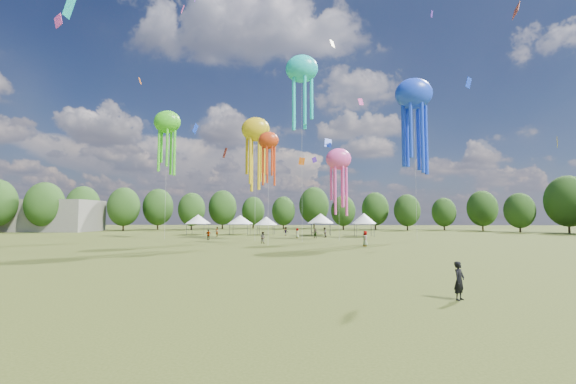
{
  "coord_description": "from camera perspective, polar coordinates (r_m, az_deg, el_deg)",
  "views": [
    {
      "loc": [
        2.58,
        -18.51,
        3.69
      ],
      "look_at": [
        0.85,
        15.0,
        6.0
      ],
      "focal_mm": 22.74,
      "sensor_mm": 36.0,
      "label": 1
    }
  ],
  "objects": [
    {
      "name": "ground",
      "position": [
        19.05,
        -5.07,
        -15.09
      ],
      "size": [
        300.0,
        300.0,
        0.0
      ],
      "primitive_type": "plane",
      "color": "#384416",
      "rests_on": "ground"
    },
    {
      "name": "observer_main",
      "position": [
        18.39,
        25.21,
        -12.44
      ],
      "size": [
        0.73,
        0.72,
        1.7
      ],
      "primitive_type": "imported",
      "rotation": [
        0.0,
        0.0,
        0.75
      ],
      "color": "black",
      "rests_on": "ground"
    },
    {
      "name": "festival_tents",
      "position": [
        75.05,
        -2.02,
        -4.28
      ],
      "size": [
        38.73,
        10.65,
        4.44
      ],
      "color": "#47474C",
      "rests_on": "ground"
    },
    {
      "name": "treeline",
      "position": [
        81.33,
        -1.6,
        -1.93
      ],
      "size": [
        201.57,
        95.24,
        13.43
      ],
      "color": "#38281C",
      "rests_on": "ground"
    },
    {
      "name": "spectator_near",
      "position": [
        51.2,
        -3.98,
        -7.15
      ],
      "size": [
        0.98,
        0.9,
        1.62
      ],
      "primitive_type": "imported",
      "rotation": [
        0.0,
        0.0,
        2.69
      ],
      "color": "gray",
      "rests_on": "ground"
    },
    {
      "name": "hangar",
      "position": [
        117.28,
        -36.6,
        -3.01
      ],
      "size": [
        40.0,
        12.0,
        8.0
      ],
      "primitive_type": "cube",
      "color": "gray",
      "rests_on": "ground"
    },
    {
      "name": "spectators_far",
      "position": [
        63.08,
        1.35,
        -6.49
      ],
      "size": [
        25.08,
        26.61,
        1.93
      ],
      "color": "gray",
      "rests_on": "ground"
    },
    {
      "name": "small_kites",
      "position": [
        64.75,
        -0.65,
        19.59
      ],
      "size": [
        71.73,
        61.17,
        42.1
      ],
      "color": "yellow",
      "rests_on": "ground"
    },
    {
      "name": "show_kites",
      "position": [
        59.49,
        4.55,
        10.81
      ],
      "size": [
        46.6,
        15.35,
        28.66
      ],
      "color": "yellow",
      "rests_on": "ground"
    }
  ]
}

